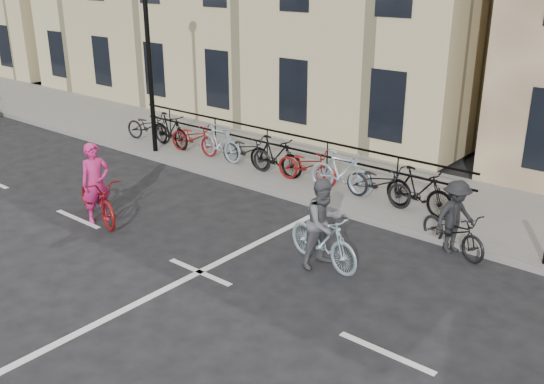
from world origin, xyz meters
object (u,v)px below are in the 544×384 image
Objects in this scene: cyclist_dark at (454,224)px; lamp_post at (148,39)px; cyclist_pink at (97,194)px; cyclist_grey at (323,231)px.

lamp_post is at bearing 109.48° from cyclist_dark.
lamp_post is 2.45× the size of cyclist_pink.
cyclist_pink is 1.20× the size of cyclist_dark.
lamp_post reaches higher than cyclist_dark.
cyclist_pink is 1.14× the size of cyclist_grey.
cyclist_grey is at bearing 164.91° from cyclist_dark.
cyclist_pink is (2.94, -4.11, -2.86)m from lamp_post.
cyclist_grey is at bearing -58.91° from cyclist_pink.
cyclist_dark is at bearing -2.93° from lamp_post.
cyclist_grey reaches higher than cyclist_dark.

